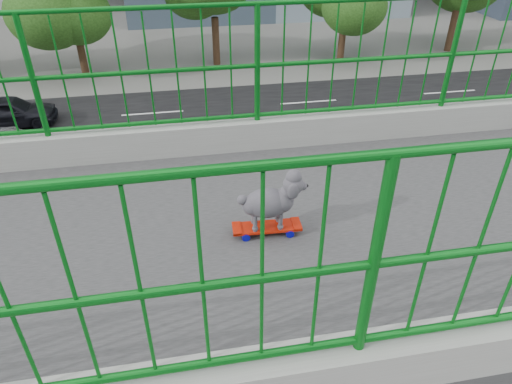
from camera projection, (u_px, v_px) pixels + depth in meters
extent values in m
cube|color=black|center=(152.00, 175.00, 17.86)|extent=(18.00, 90.00, 0.02)
cube|color=#2D2D2F|center=(31.00, 282.00, 3.47)|extent=(3.00, 24.00, 0.50)
cube|color=gray|center=(52.00, 150.00, 4.41)|extent=(0.20, 24.00, 0.30)
cylinder|color=#0A6217|center=(15.00, 13.00, 3.72)|extent=(0.04, 24.00, 0.04)
cylinder|color=#0A6217|center=(33.00, 79.00, 4.02)|extent=(0.04, 24.00, 0.04)
cylinder|color=#0A6217|center=(33.00, 79.00, 4.02)|extent=(0.06, 0.06, 1.10)
cylinder|color=black|center=(81.00, 51.00, 27.06)|extent=(0.44, 0.44, 2.73)
cylinder|color=black|center=(216.00, 41.00, 28.56)|extent=(0.44, 0.44, 2.87)
cylinder|color=black|center=(342.00, 39.00, 29.33)|extent=(0.44, 0.44, 2.66)
cylinder|color=black|center=(452.00, 28.00, 31.01)|extent=(0.44, 0.44, 3.01)
cube|color=red|center=(267.00, 227.00, 3.53)|extent=(0.18, 0.54, 0.02)
cube|color=#99999E|center=(245.00, 231.00, 3.53)|extent=(0.10, 0.04, 0.02)
cylinder|color=#070798|center=(244.00, 226.00, 3.59)|extent=(0.03, 0.06, 0.06)
sphere|color=yellow|center=(244.00, 226.00, 3.59)|extent=(0.03, 0.03, 0.03)
cylinder|color=#070798|center=(246.00, 237.00, 3.48)|extent=(0.03, 0.06, 0.06)
sphere|color=yellow|center=(246.00, 237.00, 3.48)|extent=(0.03, 0.03, 0.03)
cube|color=#99999E|center=(288.00, 227.00, 3.56)|extent=(0.10, 0.04, 0.02)
cylinder|color=#070798|center=(287.00, 223.00, 3.63)|extent=(0.03, 0.06, 0.06)
sphere|color=yellow|center=(287.00, 223.00, 3.63)|extent=(0.03, 0.03, 0.03)
cylinder|color=#070798|center=(290.00, 234.00, 3.51)|extent=(0.03, 0.06, 0.06)
sphere|color=yellow|center=(290.00, 234.00, 3.51)|extent=(0.03, 0.03, 0.03)
ellipsoid|color=#2F2C32|center=(267.00, 203.00, 3.41)|extent=(0.24, 0.35, 0.23)
sphere|color=#2F2C32|center=(293.00, 184.00, 3.35)|extent=(0.15, 0.15, 0.15)
sphere|color=black|center=(307.00, 186.00, 3.37)|extent=(0.03, 0.03, 0.03)
sphere|color=#2F2C32|center=(242.00, 200.00, 3.37)|extent=(0.08, 0.08, 0.08)
cylinder|color=#2F2C32|center=(278.00, 214.00, 3.54)|extent=(0.03, 0.03, 0.14)
cylinder|color=#2F2C32|center=(281.00, 221.00, 3.46)|extent=(0.03, 0.03, 0.14)
cylinder|color=#2F2C32|center=(254.00, 216.00, 3.52)|extent=(0.03, 0.03, 0.14)
cylinder|color=#2F2C32|center=(255.00, 223.00, 3.44)|extent=(0.03, 0.03, 0.14)
imported|color=silver|center=(411.00, 191.00, 15.71)|extent=(1.37, 3.94, 1.30)
imported|color=black|center=(9.00, 111.00, 21.29)|extent=(1.65, 4.11, 1.40)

